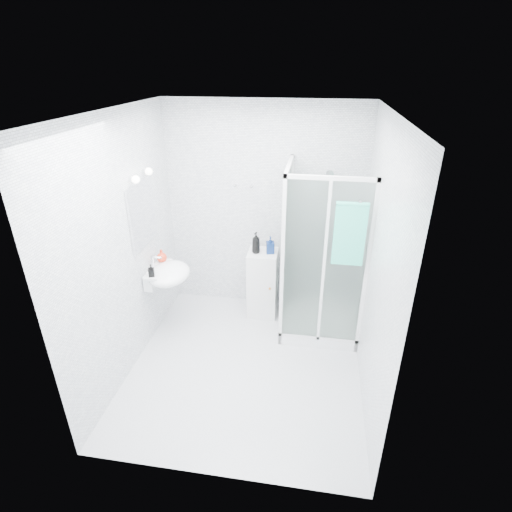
% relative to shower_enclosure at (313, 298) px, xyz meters
% --- Properties ---
extents(room, '(2.40, 2.60, 2.60)m').
position_rel_shower_enclosure_xyz_m(room, '(-0.67, -0.77, 0.85)').
color(room, silver).
rests_on(room, ground).
extents(shower_enclosure, '(0.90, 0.95, 2.00)m').
position_rel_shower_enclosure_xyz_m(shower_enclosure, '(0.00, 0.00, 0.00)').
color(shower_enclosure, white).
rests_on(shower_enclosure, ground).
extents(wall_basin, '(0.46, 0.56, 0.35)m').
position_rel_shower_enclosure_xyz_m(wall_basin, '(-1.66, -0.32, 0.35)').
color(wall_basin, white).
rests_on(wall_basin, ground).
extents(mirror, '(0.02, 0.60, 0.70)m').
position_rel_shower_enclosure_xyz_m(mirror, '(-1.85, -0.32, 1.05)').
color(mirror, white).
rests_on(mirror, room).
extents(vanity_lights, '(0.10, 0.40, 0.08)m').
position_rel_shower_enclosure_xyz_m(vanity_lights, '(-1.80, -0.32, 1.47)').
color(vanity_lights, silver).
rests_on(vanity_lights, room).
extents(wall_hooks, '(0.23, 0.06, 0.03)m').
position_rel_shower_enclosure_xyz_m(wall_hooks, '(-0.92, 0.49, 1.17)').
color(wall_hooks, silver).
rests_on(wall_hooks, room).
extents(storage_cabinet, '(0.36, 0.39, 0.87)m').
position_rel_shower_enclosure_xyz_m(storage_cabinet, '(-0.64, 0.26, -0.01)').
color(storage_cabinet, silver).
rests_on(storage_cabinet, ground).
extents(hand_towel, '(0.31, 0.05, 0.65)m').
position_rel_shower_enclosure_xyz_m(hand_towel, '(0.30, -0.40, 1.02)').
color(hand_towel, '#34C7A6').
rests_on(hand_towel, shower_enclosure).
extents(shampoo_bottle_a, '(0.12, 0.12, 0.26)m').
position_rel_shower_enclosure_xyz_m(shampoo_bottle_a, '(-0.72, 0.24, 0.56)').
color(shampoo_bottle_a, black).
rests_on(shampoo_bottle_a, storage_cabinet).
extents(shampoo_bottle_b, '(0.11, 0.12, 0.21)m').
position_rel_shower_enclosure_xyz_m(shampoo_bottle_b, '(-0.55, 0.26, 0.53)').
color(shampoo_bottle_b, navy).
rests_on(shampoo_bottle_b, storage_cabinet).
extents(soap_dispenser_orange, '(0.16, 0.16, 0.15)m').
position_rel_shower_enclosure_xyz_m(soap_dispenser_orange, '(-1.77, -0.15, 0.49)').
color(soap_dispenser_orange, red).
rests_on(soap_dispenser_orange, wall_basin).
extents(soap_dispenser_black, '(0.08, 0.08, 0.14)m').
position_rel_shower_enclosure_xyz_m(soap_dispenser_black, '(-1.75, -0.51, 0.48)').
color(soap_dispenser_black, black).
rests_on(soap_dispenser_black, wall_basin).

